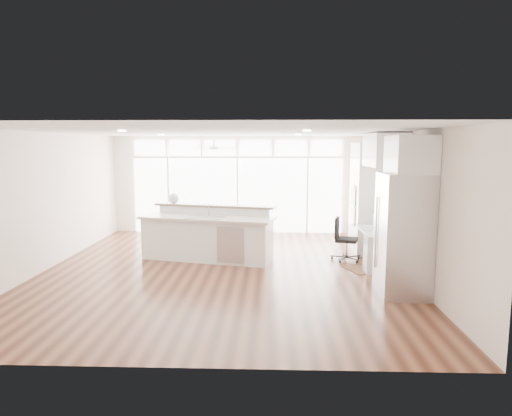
{
  "coord_description": "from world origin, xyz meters",
  "views": [
    {
      "loc": [
        0.97,
        -8.72,
        2.44
      ],
      "look_at": [
        0.64,
        0.6,
        1.16
      ],
      "focal_mm": 32.0,
      "sensor_mm": 36.0,
      "label": 1
    }
  ],
  "objects": [
    {
      "name": "wall_front",
      "position": [
        0.0,
        -4.0,
        1.35
      ],
      "size": [
        7.0,
        0.04,
        2.7
      ],
      "primitive_type": "cube",
      "color": "white",
      "rests_on": "floor"
    },
    {
      "name": "upper_cabinets",
      "position": [
        3.17,
        0.3,
        2.35
      ],
      "size": [
        0.64,
        1.3,
        0.64
      ],
      "primitive_type": "cube",
      "color": "white",
      "rests_on": "wall_right"
    },
    {
      "name": "desk_nook",
      "position": [
        3.13,
        0.3,
        0.38
      ],
      "size": [
        0.72,
        1.3,
        0.76
      ],
      "primitive_type": "cube",
      "color": "white",
      "rests_on": "floor"
    },
    {
      "name": "floor",
      "position": [
        0.0,
        0.0,
        -0.01
      ],
      "size": [
        7.0,
        8.0,
        0.02
      ],
      "primitive_type": "cube",
      "color": "#432114",
      "rests_on": "ground"
    },
    {
      "name": "desk_window",
      "position": [
        3.46,
        0.3,
        1.55
      ],
      "size": [
        0.04,
        0.85,
        0.85
      ],
      "primitive_type": "cube",
      "color": "white",
      "rests_on": "wall_right"
    },
    {
      "name": "glass_wall",
      "position": [
        0.0,
        3.94,
        1.05
      ],
      "size": [
        5.8,
        0.06,
        2.08
      ],
      "primitive_type": "cube",
      "color": "white",
      "rests_on": "wall_back"
    },
    {
      "name": "wall_back",
      "position": [
        0.0,
        4.0,
        1.35
      ],
      "size": [
        7.0,
        0.04,
        2.7
      ],
      "primitive_type": "cube",
      "color": "white",
      "rests_on": "floor"
    },
    {
      "name": "recessed_lights",
      "position": [
        0.0,
        0.2,
        2.68
      ],
      "size": [
        3.4,
        3.0,
        0.02
      ],
      "primitive_type": "cube",
      "color": "white",
      "rests_on": "ceiling"
    },
    {
      "name": "refrigerator",
      "position": [
        3.11,
        -1.35,
        1.0
      ],
      "size": [
        0.76,
        0.9,
        2.0
      ],
      "primitive_type": "cube",
      "color": "silver",
      "rests_on": "floor"
    },
    {
      "name": "transom_row",
      "position": [
        0.0,
        3.94,
        2.38
      ],
      "size": [
        5.9,
        0.06,
        0.4
      ],
      "primitive_type": "cube",
      "color": "white",
      "rests_on": "wall_back"
    },
    {
      "name": "potted_plant",
      "position": [
        3.17,
        1.8,
        2.63
      ],
      "size": [
        0.34,
        0.37,
        0.26
      ],
      "primitive_type": "imported",
      "rotation": [
        0.0,
        0.0,
        -0.13
      ],
      "color": "#255626",
      "rests_on": "oven_cabinet"
    },
    {
      "name": "ceiling_fan",
      "position": [
        -0.5,
        2.8,
        2.48
      ],
      "size": [
        1.16,
        1.16,
        0.32
      ],
      "primitive_type": "cube",
      "color": "white",
      "rests_on": "ceiling"
    },
    {
      "name": "wall_right",
      "position": [
        3.5,
        0.0,
        1.35
      ],
      "size": [
        0.04,
        8.0,
        2.7
      ],
      "primitive_type": "cube",
      "color": "white",
      "rests_on": "floor"
    },
    {
      "name": "fridge_cabinet",
      "position": [
        3.17,
        -1.35,
        2.3
      ],
      "size": [
        0.64,
        0.9,
        0.6
      ],
      "primitive_type": "cube",
      "color": "white",
      "rests_on": "wall_right"
    },
    {
      "name": "wall_left",
      "position": [
        -3.5,
        0.0,
        1.35
      ],
      "size": [
        0.04,
        8.0,
        2.7
      ],
      "primitive_type": "cube",
      "color": "white",
      "rests_on": "floor"
    },
    {
      "name": "framed_photos",
      "position": [
        3.46,
        0.92,
        1.4
      ],
      "size": [
        0.06,
        0.22,
        0.8
      ],
      "primitive_type": "cube",
      "color": "black",
      "rests_on": "wall_right"
    },
    {
      "name": "keyboard",
      "position": [
        2.88,
        0.3,
        0.77
      ],
      "size": [
        0.14,
        0.3,
        0.01
      ],
      "primitive_type": "cube",
      "rotation": [
        0.0,
        0.0,
        -0.13
      ],
      "color": "silver",
      "rests_on": "desk_nook"
    },
    {
      "name": "office_chair",
      "position": [
        2.56,
        0.87,
        0.46
      ],
      "size": [
        0.57,
        0.55,
        0.91
      ],
      "primitive_type": "cube",
      "rotation": [
        0.0,
        0.0,
        -0.27
      ],
      "color": "black",
      "rests_on": "floor"
    },
    {
      "name": "kitchen_island",
      "position": [
        -0.42,
        0.81,
        0.57
      ],
      "size": [
        3.05,
        1.72,
        1.14
      ],
      "primitive_type": "cube",
      "rotation": [
        0.0,
        0.0,
        -0.23
      ],
      "color": "white",
      "rests_on": "floor"
    },
    {
      "name": "monitor",
      "position": [
        3.05,
        0.3,
        0.94
      ],
      "size": [
        0.08,
        0.44,
        0.37
      ],
      "primitive_type": "cube",
      "rotation": [
        0.0,
        0.0,
        -0.01
      ],
      "color": "black",
      "rests_on": "desk_nook"
    },
    {
      "name": "rug",
      "position": [
        2.95,
        0.23,
        0.01
      ],
      "size": [
        1.17,
        1.01,
        0.01
      ],
      "primitive_type": "cube",
      "rotation": [
        0.0,
        0.0,
        0.36
      ],
      "color": "#361D11",
      "rests_on": "floor"
    },
    {
      "name": "oven_cabinet",
      "position": [
        3.17,
        1.8,
        1.25
      ],
      "size": [
        0.64,
        1.2,
        2.5
      ],
      "primitive_type": "cube",
      "color": "white",
      "rests_on": "floor"
    },
    {
      "name": "fishbowl",
      "position": [
        -1.25,
        1.42,
        1.26
      ],
      "size": [
        0.3,
        0.3,
        0.23
      ],
      "primitive_type": "sphere",
      "rotation": [
        0.0,
        0.0,
        -0.34
      ],
      "color": "white",
      "rests_on": "kitchen_island"
    },
    {
      "name": "ceiling",
      "position": [
        0.0,
        0.0,
        2.7
      ],
      "size": [
        7.0,
        8.0,
        0.02
      ],
      "primitive_type": "cube",
      "color": "white",
      "rests_on": "wall_back"
    }
  ]
}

